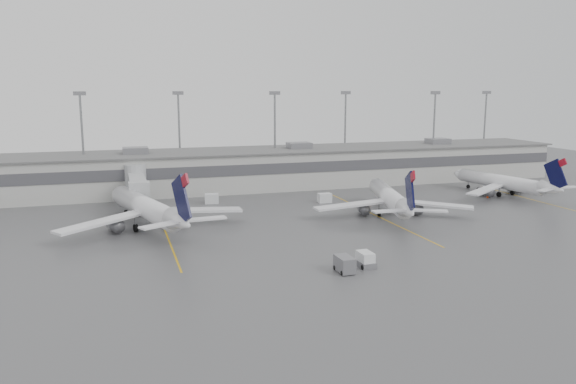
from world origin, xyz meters
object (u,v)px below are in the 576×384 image
object	(u,v)px
jet_mid_right	(391,198)
baggage_tug	(365,261)
jet_mid_left	(148,208)
jet_far_right	(505,182)

from	to	relation	value
jet_mid_right	baggage_tug	bearing A→B (deg)	-108.33
jet_mid_left	jet_far_right	bearing A→B (deg)	-10.43
jet_mid_left	baggage_tug	size ratio (longest dim) A/B	11.04
baggage_tug	jet_far_right	bearing A→B (deg)	34.79
jet_mid_right	baggage_tug	distance (m)	28.99
jet_mid_left	jet_mid_right	xyz separation A→B (m)	(39.56, -2.63, -0.25)
jet_mid_left	jet_far_right	distance (m)	70.02
jet_far_right	baggage_tug	xyz separation A→B (m)	(-46.13, -33.44, -2.08)
jet_mid_right	baggage_tug	world-z (taller)	jet_mid_right
baggage_tug	jet_mid_left	bearing A→B (deg)	130.28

